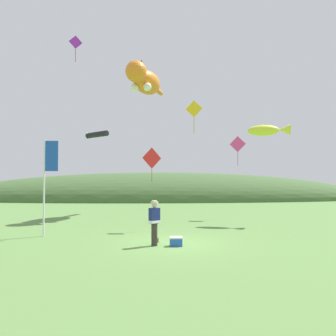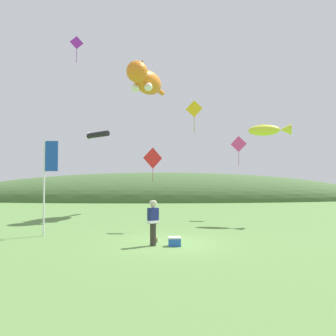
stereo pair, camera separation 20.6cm
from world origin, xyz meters
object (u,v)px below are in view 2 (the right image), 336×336
at_px(picnic_cooler, 175,241).
at_px(kite_diamond_pink, 239,144).
at_px(kite_fish_windsock, 269,130).
at_px(kite_diamond_red, 153,158).
at_px(kite_tube_streamer, 97,135).
at_px(festival_attendant, 153,221).
at_px(festival_banner_pole, 48,173).
at_px(kite_spool, 155,240).
at_px(kite_diamond_violet, 77,43).
at_px(kite_giant_cat, 146,81).
at_px(kite_diamond_gold, 194,109).

height_order(picnic_cooler, kite_diamond_pink, kite_diamond_pink).
distance_m(kite_fish_windsock, kite_diamond_red, 8.16).
height_order(picnic_cooler, kite_diamond_red, kite_diamond_red).
bearing_deg(picnic_cooler, kite_fish_windsock, 47.23).
relative_size(kite_tube_streamer, kite_diamond_red, 0.74).
bearing_deg(festival_attendant, festival_banner_pole, 154.66).
distance_m(kite_spool, kite_diamond_red, 10.37).
distance_m(festival_attendant, festival_banner_pole, 5.77).
height_order(picnic_cooler, kite_diamond_violet, kite_diamond_violet).
bearing_deg(kite_diamond_red, kite_diamond_pink, -12.90).
bearing_deg(kite_diamond_violet, kite_giant_cat, 27.31).
distance_m(kite_diamond_pink, kite_diamond_violet, 12.84).
height_order(festival_banner_pole, kite_fish_windsock, kite_fish_windsock).
bearing_deg(festival_attendant, kite_spool, 82.87).
height_order(picnic_cooler, festival_banner_pole, festival_banner_pole).
xyz_separation_m(picnic_cooler, festival_banner_pole, (-5.75, 2.42, 2.72)).
bearing_deg(kite_diamond_red, kite_spool, -88.39).
height_order(kite_giant_cat, kite_diamond_pink, kite_giant_cat).
xyz_separation_m(kite_diamond_red, kite_diamond_violet, (-5.09, -1.43, 7.64)).
xyz_separation_m(kite_giant_cat, kite_diamond_gold, (2.93, -6.17, -3.42)).
relative_size(picnic_cooler, festival_banner_pole, 0.11).
xyz_separation_m(kite_fish_windsock, kite_diamond_gold, (-4.63, -1.34, 0.94)).
relative_size(festival_attendant, kite_diamond_gold, 0.96).
distance_m(kite_spool, kite_tube_streamer, 10.38).
height_order(picnic_cooler, kite_fish_windsock, kite_fish_windsock).
bearing_deg(kite_spool, kite_diamond_gold, 64.01).
bearing_deg(kite_diamond_pink, kite_tube_streamer, -178.22).
distance_m(kite_diamond_red, kite_diamond_violet, 9.29).
bearing_deg(kite_giant_cat, kite_spool, -85.48).
bearing_deg(kite_spool, picnic_cooler, -47.35).
distance_m(kite_fish_windsock, kite_diamond_violet, 13.81).
relative_size(kite_diamond_red, kite_diamond_pink, 1.21).
height_order(picnic_cooler, kite_tube_streamer, kite_tube_streamer).
xyz_separation_m(festival_attendant, festival_banner_pole, (-4.91, 2.32, 1.95)).
bearing_deg(kite_fish_windsock, kite_giant_cat, 147.44).
xyz_separation_m(kite_spool, kite_giant_cat, (-0.83, 10.48, 9.80)).
xyz_separation_m(picnic_cooler, kite_diamond_red, (-1.02, 10.39, 3.91)).
bearing_deg(kite_diamond_red, kite_giant_cat, 121.60).
height_order(festival_banner_pole, kite_diamond_gold, kite_diamond_gold).
bearing_deg(picnic_cooler, kite_spool, 132.65).
height_order(festival_attendant, kite_diamond_red, kite_diamond_red).
distance_m(kite_fish_windsock, kite_tube_streamer, 10.87).
bearing_deg(kite_diamond_violet, kite_diamond_red, 15.73).
distance_m(kite_giant_cat, kite_diamond_red, 5.92).
bearing_deg(kite_spool, kite_tube_streamer, 116.12).
distance_m(kite_tube_streamer, kite_diamond_gold, 7.08).
height_order(kite_diamond_pink, kite_diamond_violet, kite_diamond_violet).
bearing_deg(festival_banner_pole, kite_giant_cat, 64.83).
xyz_separation_m(picnic_cooler, kite_fish_windsock, (5.98, 6.47, 5.37)).
bearing_deg(festival_banner_pole, kite_tube_streamer, 80.13).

